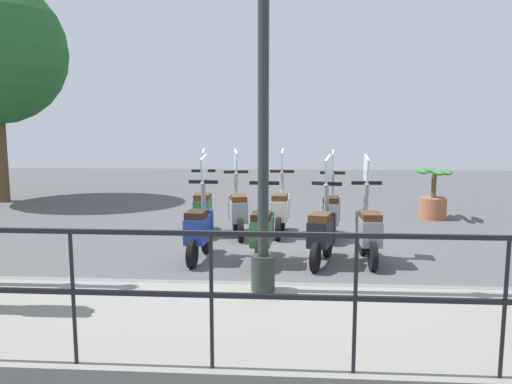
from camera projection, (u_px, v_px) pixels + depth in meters
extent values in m
plane|color=#4C4C4F|center=(286.00, 250.00, 7.95)|extent=(28.00, 28.00, 0.00)
cube|color=gray|center=(284.00, 326.00, 4.77)|extent=(2.20, 20.00, 0.15)
cube|color=slate|center=(285.00, 290.00, 5.81)|extent=(0.10, 20.00, 0.15)
cube|color=black|center=(283.00, 234.00, 3.63)|extent=(0.04, 16.00, 0.04)
cube|color=black|center=(283.00, 297.00, 3.69)|extent=(0.04, 16.00, 0.04)
cylinder|color=black|center=(505.00, 309.00, 3.59)|extent=(0.03, 0.03, 1.05)
cylinder|color=black|center=(355.00, 305.00, 3.67)|extent=(0.03, 0.03, 1.05)
cylinder|color=black|center=(211.00, 302.00, 3.74)|extent=(0.03, 0.03, 1.05)
cylinder|color=black|center=(73.00, 298.00, 3.81)|extent=(0.03, 0.03, 1.05)
cylinder|color=#232D28|center=(263.00, 273.00, 5.54)|extent=(0.26, 0.26, 0.40)
cylinder|color=#232D28|center=(263.00, 91.00, 5.27)|extent=(0.12, 0.12, 4.38)
cylinder|color=brown|center=(0.00, 155.00, 12.70)|extent=(0.36, 0.36, 2.42)
cylinder|color=#9E5B3D|center=(433.00, 208.00, 10.52)|extent=(0.56, 0.56, 0.45)
cylinder|color=brown|center=(434.00, 186.00, 10.45)|extent=(0.10, 0.10, 0.50)
ellipsoid|color=#2D6B2D|center=(431.00, 170.00, 10.66)|extent=(0.56, 0.16, 0.10)
ellipsoid|color=#2D6B2D|center=(438.00, 173.00, 10.17)|extent=(0.56, 0.16, 0.10)
ellipsoid|color=#2D6B2D|center=(422.00, 171.00, 10.43)|extent=(0.56, 0.16, 0.10)
ellipsoid|color=#2D6B2D|center=(447.00, 172.00, 10.40)|extent=(0.56, 0.16, 0.10)
ellipsoid|color=#2D6B2D|center=(423.00, 171.00, 10.60)|extent=(0.56, 0.16, 0.10)
ellipsoid|color=#2D6B2D|center=(446.00, 172.00, 10.22)|extent=(0.56, 0.16, 0.10)
cylinder|color=black|center=(363.00, 242.00, 7.62)|extent=(0.40, 0.09, 0.40)
cylinder|color=black|center=(373.00, 256.00, 6.80)|extent=(0.40, 0.09, 0.40)
cube|color=gray|center=(369.00, 231.00, 7.09)|extent=(0.61, 0.29, 0.36)
cube|color=gray|center=(366.00, 226.00, 7.37)|extent=(0.13, 0.30, 0.44)
cube|color=#4C2D19|center=(371.00, 216.00, 6.99)|extent=(0.40, 0.27, 0.10)
cylinder|color=gray|center=(366.00, 201.00, 7.38)|extent=(0.18, 0.07, 0.55)
cube|color=black|center=(367.00, 183.00, 7.34)|extent=(0.07, 0.44, 0.05)
cube|color=silver|center=(366.00, 169.00, 7.38)|extent=(0.39, 0.04, 0.42)
cylinder|color=black|center=(328.00, 243.00, 7.53)|extent=(0.41, 0.19, 0.40)
cylinder|color=black|center=(315.00, 257.00, 6.76)|extent=(0.41, 0.19, 0.40)
cube|color=black|center=(321.00, 232.00, 7.03)|extent=(0.65, 0.43, 0.36)
cube|color=black|center=(325.00, 227.00, 7.29)|extent=(0.20, 0.32, 0.44)
cube|color=#4C2D19|center=(320.00, 217.00, 6.93)|extent=(0.46, 0.36, 0.10)
cylinder|color=gray|center=(327.00, 202.00, 7.30)|extent=(0.19, 0.12, 0.55)
cube|color=black|center=(327.00, 184.00, 7.26)|extent=(0.18, 0.44, 0.05)
cube|color=silver|center=(328.00, 170.00, 7.29)|extent=(0.38, 0.13, 0.42)
cylinder|color=black|center=(265.00, 242.00, 7.61)|extent=(0.40, 0.10, 0.40)
cylinder|color=black|center=(259.00, 256.00, 6.80)|extent=(0.40, 0.10, 0.40)
cube|color=#2D6B38|center=(262.00, 231.00, 7.08)|extent=(0.61, 0.31, 0.36)
cube|color=#2D6B38|center=(264.00, 226.00, 7.36)|extent=(0.14, 0.31, 0.44)
cube|color=black|center=(261.00, 216.00, 6.98)|extent=(0.41, 0.28, 0.10)
cylinder|color=gray|center=(264.00, 201.00, 7.38)|extent=(0.19, 0.08, 0.55)
cube|color=black|center=(264.00, 183.00, 7.34)|extent=(0.08, 0.44, 0.05)
cube|color=silver|center=(265.00, 169.00, 7.37)|extent=(0.39, 0.05, 0.42)
cylinder|color=black|center=(207.00, 240.00, 7.75)|extent=(0.40, 0.11, 0.40)
cylinder|color=black|center=(192.00, 254.00, 6.94)|extent=(0.40, 0.11, 0.40)
cube|color=navy|center=(198.00, 229.00, 7.22)|extent=(0.62, 0.32, 0.36)
cube|color=navy|center=(203.00, 224.00, 7.50)|extent=(0.14, 0.31, 0.44)
cube|color=black|center=(197.00, 214.00, 7.12)|extent=(0.42, 0.29, 0.10)
cylinder|color=gray|center=(204.00, 200.00, 7.51)|extent=(0.19, 0.08, 0.55)
cube|color=black|center=(203.00, 182.00, 7.47)|extent=(0.09, 0.44, 0.05)
cube|color=silver|center=(204.00, 168.00, 7.51)|extent=(0.39, 0.06, 0.42)
cylinder|color=black|center=(332.00, 223.00, 9.11)|extent=(0.41, 0.13, 0.40)
cylinder|color=black|center=(330.00, 232.00, 8.30)|extent=(0.41, 0.13, 0.40)
cube|color=gray|center=(331.00, 212.00, 8.59)|extent=(0.63, 0.35, 0.36)
cube|color=gray|center=(332.00, 208.00, 8.86)|extent=(0.16, 0.31, 0.44)
cube|color=black|center=(331.00, 200.00, 8.49)|extent=(0.43, 0.31, 0.10)
cylinder|color=gray|center=(332.00, 188.00, 8.87)|extent=(0.19, 0.09, 0.55)
cube|color=black|center=(333.00, 173.00, 8.84)|extent=(0.11, 0.44, 0.05)
cube|color=silver|center=(333.00, 161.00, 8.87)|extent=(0.39, 0.08, 0.42)
cylinder|color=black|center=(283.00, 220.00, 9.38)|extent=(0.40, 0.11, 0.40)
cylinder|color=black|center=(278.00, 229.00, 8.57)|extent=(0.40, 0.11, 0.40)
cube|color=beige|center=(280.00, 210.00, 8.86)|extent=(0.62, 0.32, 0.36)
cube|color=beige|center=(282.00, 206.00, 9.14)|extent=(0.14, 0.31, 0.44)
cube|color=#4C2D19|center=(280.00, 197.00, 8.76)|extent=(0.42, 0.29, 0.10)
cylinder|color=gray|center=(282.00, 186.00, 9.15)|extent=(0.19, 0.08, 0.55)
cube|color=black|center=(282.00, 171.00, 9.11)|extent=(0.09, 0.44, 0.05)
cube|color=silver|center=(283.00, 160.00, 9.14)|extent=(0.39, 0.06, 0.42)
cylinder|color=black|center=(235.00, 221.00, 9.28)|extent=(0.41, 0.16, 0.40)
cylinder|color=black|center=(240.00, 230.00, 8.46)|extent=(0.41, 0.16, 0.40)
cube|color=gray|center=(238.00, 211.00, 8.75)|extent=(0.65, 0.40, 0.36)
cube|color=gray|center=(236.00, 207.00, 9.03)|extent=(0.18, 0.32, 0.44)
cube|color=#4C2D19|center=(239.00, 198.00, 8.65)|extent=(0.45, 0.34, 0.10)
cylinder|color=gray|center=(236.00, 187.00, 9.04)|extent=(0.19, 0.11, 0.55)
cube|color=black|center=(236.00, 172.00, 9.00)|extent=(0.15, 0.44, 0.05)
cube|color=silver|center=(236.00, 161.00, 9.03)|extent=(0.39, 0.11, 0.42)
cylinder|color=black|center=(205.00, 219.00, 9.48)|extent=(0.41, 0.11, 0.40)
cylinder|color=black|center=(201.00, 228.00, 8.66)|extent=(0.41, 0.11, 0.40)
cube|color=#2D6B38|center=(202.00, 209.00, 8.94)|extent=(0.62, 0.33, 0.36)
cube|color=#2D6B38|center=(204.00, 205.00, 9.23)|extent=(0.14, 0.31, 0.44)
cube|color=#4C2D19|center=(202.00, 197.00, 8.84)|extent=(0.42, 0.29, 0.10)
cylinder|color=gray|center=(204.00, 186.00, 9.24)|extent=(0.19, 0.09, 0.55)
cube|color=black|center=(203.00, 171.00, 9.20)|extent=(0.10, 0.44, 0.05)
cube|color=silver|center=(204.00, 160.00, 9.23)|extent=(0.39, 0.06, 0.42)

